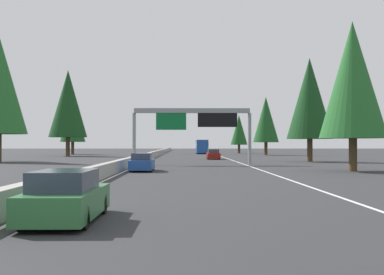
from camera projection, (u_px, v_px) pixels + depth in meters
name	position (u px, v px, depth m)	size (l,w,h in m)	color
ground_plane	(148.00, 160.00, 65.44)	(320.00, 320.00, 0.00)	#2D2D30
median_barrier	(155.00, 154.00, 85.43)	(180.00, 0.56, 0.90)	#9E9B93
shoulder_stripe_right	(225.00, 158.00, 75.61)	(160.00, 0.16, 0.01)	silver
shoulder_stripe_median	(154.00, 158.00, 75.44)	(160.00, 0.16, 0.01)	silver
sign_gantry_overhead	(194.00, 120.00, 50.50)	(0.50, 12.68, 6.01)	gray
sedan_mid_right	(66.00, 198.00, 13.58)	(4.40, 1.80, 1.47)	#2D6B38
sedan_distant_a	(142.00, 163.00, 38.57)	(4.40, 1.80, 1.47)	#1E4793
sedan_far_left	(213.00, 154.00, 68.52)	(4.40, 1.80, 1.47)	maroon
bus_near_right	(202.00, 146.00, 107.55)	(11.50, 2.55, 3.10)	#1E4793
conifer_right_near	(353.00, 80.00, 38.32)	(5.36, 5.36, 12.17)	#4C3823
conifer_right_mid	(310.00, 98.00, 59.17)	(5.71, 5.71, 12.98)	#4C3823
conifer_right_far	(266.00, 120.00, 93.55)	(5.08, 5.08, 11.54)	#4C3823
conifer_right_distant	(239.00, 130.00, 112.88)	(4.02, 4.02, 9.14)	#4C3823
conifer_left_mid	(68.00, 104.00, 85.70)	(6.86, 6.86, 15.59)	#4C3823
conifer_left_far	(73.00, 120.00, 100.54)	(5.30, 5.30, 12.04)	#4C3823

